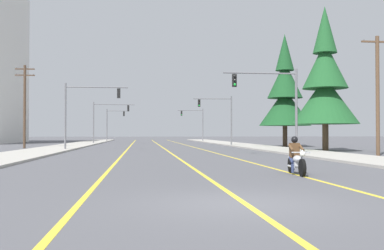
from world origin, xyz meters
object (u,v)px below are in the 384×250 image
utility_pole_right_near (378,93)px  motorcycle_with_rider (296,159)px  traffic_signal_far_right (196,120)px  utility_pole_left_near (25,103)px  conifer_tree_right_verge_far (285,95)px  traffic_signal_far_left (113,120)px  traffic_signal_near_left (84,105)px  traffic_signal_mid_left (106,116)px  traffic_signal_near_right (275,97)px  conifer_tree_right_verge_near (325,84)px  traffic_signal_mid_right (220,113)px

utility_pole_right_near → motorcycle_with_rider: bearing=-128.9°
traffic_signal_far_right → motorcycle_with_rider: bearing=-93.6°
utility_pole_left_near → conifer_tree_right_verge_far: 28.96m
traffic_signal_far_right → traffic_signal_far_left: (-15.53, 3.30, -0.06)m
traffic_signal_near_left → utility_pole_right_near: bearing=-30.7°
motorcycle_with_rider → traffic_signal_far_right: 66.99m
traffic_signal_mid_left → utility_pole_right_near: (21.60, -38.02, 0.22)m
traffic_signal_far_right → traffic_signal_near_right: bearing=-90.6°
traffic_signal_far_right → conifer_tree_right_verge_near: (6.09, -45.30, 1.80)m
motorcycle_with_rider → traffic_signal_near_left: (-11.14, 25.78, 3.57)m
traffic_signal_mid_right → conifer_tree_right_verge_far: conifer_tree_right_verge_far is taller
traffic_signal_near_left → traffic_signal_mid_right: bearing=39.8°
traffic_signal_near_right → conifer_tree_right_verge_far: conifer_tree_right_verge_far is taller
motorcycle_with_rider → traffic_signal_far_left: size_ratio=0.35×
traffic_signal_near_right → traffic_signal_mid_right: bearing=89.5°
traffic_signal_near_left → motorcycle_with_rider: bearing=-66.6°
utility_pole_right_near → conifer_tree_right_verge_near: bearing=91.3°
traffic_signal_near_right → traffic_signal_far_left: 57.49m
motorcycle_with_rider → conifer_tree_right_verge_near: bearing=64.5°
traffic_signal_near_right → motorcycle_with_rider: bearing=-103.9°
traffic_signal_far_right → conifer_tree_right_verge_near: bearing=-82.3°
traffic_signal_near_right → utility_pole_right_near: utility_pole_right_near is taller
motorcycle_with_rider → utility_pole_right_near: 17.08m
traffic_signal_mid_right → conifer_tree_right_verge_near: conifer_tree_right_verge_near is taller
traffic_signal_mid_right → conifer_tree_right_verge_far: size_ratio=0.47×
traffic_signal_far_right → utility_pole_left_near: size_ratio=0.72×
traffic_signal_mid_left → conifer_tree_right_verge_far: bearing=-37.0°
traffic_signal_far_left → utility_pole_left_near: utility_pole_left_near is taller
traffic_signal_near_left → traffic_signal_far_right: size_ratio=1.00×
traffic_signal_near_left → conifer_tree_right_verge_near: (21.40, -4.31, 1.74)m
traffic_signal_near_right → traffic_signal_near_left: 18.54m
utility_pole_right_near → conifer_tree_right_verge_near: (-0.20, 8.51, 1.50)m
traffic_signal_near_right → conifer_tree_right_verge_near: conifer_tree_right_verge_near is taller
traffic_signal_near_left → traffic_signal_mid_right: size_ratio=1.00×
traffic_signal_near_right → traffic_signal_near_left: same height
motorcycle_with_rider → traffic_signal_far_right: traffic_signal_far_right is taller
traffic_signal_near_left → utility_pole_right_near: utility_pole_right_near is taller
traffic_signal_mid_left → utility_pole_left_near: (-6.82, -19.22, 0.50)m
traffic_signal_mid_left → conifer_tree_right_verge_far: (21.97, -16.54, 1.90)m
utility_pole_left_near → conifer_tree_right_verge_near: conifer_tree_right_verge_near is taller
traffic_signal_far_right → conifer_tree_right_verge_far: conifer_tree_right_verge_far is taller
conifer_tree_right_verge_far → utility_pole_left_near: bearing=-174.7°
traffic_signal_far_right → conifer_tree_right_verge_far: 33.07m
traffic_signal_near_right → utility_pole_left_near: (-21.58, 17.19, 0.54)m
motorcycle_with_rider → conifer_tree_right_verge_far: size_ratio=0.17×
traffic_signal_near_left → utility_pole_right_near: (21.60, -12.82, 0.24)m
traffic_signal_mid_left → utility_pole_left_near: 20.40m
utility_pole_left_near → traffic_signal_far_left: bearing=80.2°
traffic_signal_near_left → traffic_signal_far_right: 43.75m
motorcycle_with_rider → traffic_signal_near_right: size_ratio=0.35×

